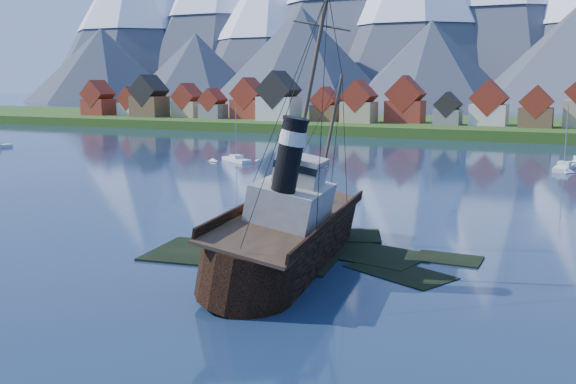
% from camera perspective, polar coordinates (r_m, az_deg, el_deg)
% --- Properties ---
extents(ground, '(1400.00, 1400.00, 0.00)m').
position_cam_1_polar(ground, '(61.80, -0.70, -5.56)').
color(ground, '#192B47').
rests_on(ground, ground).
extents(shoal, '(31.71, 21.24, 1.14)m').
position_cam_1_polar(shoal, '(63.07, 1.61, -5.58)').
color(shoal, black).
rests_on(shoal, ground).
extents(shore_bank, '(600.00, 80.00, 3.20)m').
position_cam_1_polar(shore_bank, '(225.79, 18.38, 5.13)').
color(shore_bank, '#214012').
rests_on(shore_bank, ground).
extents(seawall, '(600.00, 2.50, 2.00)m').
position_cam_1_polar(seawall, '(188.21, 17.01, 4.37)').
color(seawall, '#3F3D38').
rests_on(seawall, ground).
extents(town, '(250.96, 16.69, 17.30)m').
position_cam_1_polar(town, '(214.29, 9.04, 7.69)').
color(town, maroon).
rests_on(town, ground).
extents(tugboat_wreck, '(7.34, 31.62, 25.06)m').
position_cam_1_polar(tugboat_wreck, '(59.06, 0.36, -3.15)').
color(tugboat_wreck, black).
rests_on(tugboat_wreck, ground).
extents(sailboat_c, '(8.68, 6.61, 11.43)m').
position_cam_1_polar(sailboat_c, '(133.54, -4.60, 2.83)').
color(sailboat_c, silver).
rests_on(sailboat_c, ground).
extents(sailboat_d, '(3.70, 9.76, 12.99)m').
position_cam_1_polar(sailboat_d, '(131.02, 23.32, 1.94)').
color(sailboat_d, silver).
rests_on(sailboat_d, ground).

